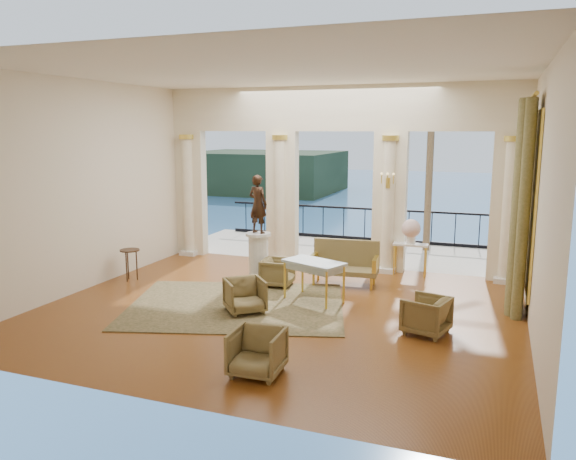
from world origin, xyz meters
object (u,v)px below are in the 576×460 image
at_px(armchair_a, 245,294).
at_px(side_table, 130,254).
at_px(settee, 345,263).
at_px(console_table, 410,249).
at_px(game_table, 314,265).
at_px(armchair_d, 278,271).
at_px(pedestal, 258,258).
at_px(armchair_c, 426,313).
at_px(armchair_b, 257,350).
at_px(statue, 258,204).

height_order(armchair_a, side_table, side_table).
height_order(settee, console_table, settee).
xyz_separation_m(settee, game_table, (-0.26, -1.46, 0.25)).
bearing_deg(armchair_d, pedestal, 62.74).
bearing_deg(armchair_c, console_table, -152.37).
distance_m(armchair_a, console_table, 4.65).
bearing_deg(armchair_d, side_table, 97.42).
xyz_separation_m(armchair_b, game_table, (-0.32, 3.60, 0.38)).
xyz_separation_m(armchair_a, settee, (1.27, 2.60, 0.13)).
xyz_separation_m(pedestal, console_table, (3.18, 1.75, 0.10)).
bearing_deg(armchair_a, armchair_b, -102.35).
bearing_deg(game_table, pedestal, 171.33).
xyz_separation_m(game_table, pedestal, (-1.66, 1.00, -0.20)).
relative_size(armchair_b, side_table, 1.01).
distance_m(armchair_a, settee, 2.90).
bearing_deg(armchair_b, console_table, 76.52).
relative_size(armchair_c, side_table, 0.99).
xyz_separation_m(game_table, console_table, (1.52, 2.75, -0.11)).
distance_m(armchair_a, side_table, 3.65).
height_order(statue, console_table, statue).
bearing_deg(pedestal, statue, 180.00).
height_order(armchair_a, armchair_d, armchair_a).
distance_m(armchair_b, game_table, 3.63).
bearing_deg(armchair_a, pedestal, 66.16).
bearing_deg(settee, side_table, -168.26).
xyz_separation_m(armchair_d, pedestal, (-0.56, 0.23, 0.20)).
height_order(armchair_a, armchair_c, armchair_a).
xyz_separation_m(armchair_c, armchair_d, (-3.46, 1.86, -0.02)).
relative_size(game_table, statue, 1.04).
distance_m(settee, statue, 2.37).
xyz_separation_m(armchair_b, side_table, (-4.78, 3.62, 0.26)).
xyz_separation_m(pedestal, statue, (-0.00, 0.00, 1.25)).
xyz_separation_m(armchair_b, settee, (-0.05, 5.06, 0.12)).
relative_size(armchair_c, console_table, 0.87).
height_order(armchair_b, statue, statue).
distance_m(armchair_c, game_table, 2.63).
height_order(armchair_a, statue, statue).
bearing_deg(armchair_b, side_table, 140.09).
relative_size(armchair_b, armchair_c, 1.02).
bearing_deg(armchair_c, armchair_b, -24.01).
bearing_deg(settee, statue, -171.74).
relative_size(armchair_a, statue, 0.55).
distance_m(armchair_d, settee, 1.53).
distance_m(armchair_c, settee, 3.31).
relative_size(armchair_d, statue, 0.52).
relative_size(armchair_c, game_table, 0.52).
height_order(armchair_b, armchair_c, armchair_b).
distance_m(settee, game_table, 1.51).
distance_m(settee, pedestal, 1.98).
bearing_deg(pedestal, armchair_b, -66.75).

